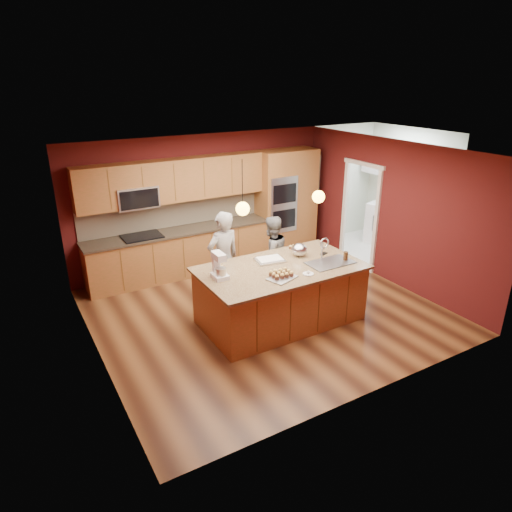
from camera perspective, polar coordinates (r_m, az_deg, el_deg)
floor at (r=7.87m, az=1.21°, el=-6.93°), size 5.50×5.50×0.00m
ceiling at (r=6.98m, az=1.39°, el=12.89°), size 5.50×5.50×0.00m
wall_back at (r=9.44m, az=-6.69°, el=6.75°), size 5.50×0.00×5.50m
wall_front at (r=5.51m, az=15.03°, el=-5.21°), size 5.50×0.00×5.50m
wall_left at (r=6.42m, az=-20.17°, el=-1.88°), size 0.00×5.00×5.00m
wall_right at (r=8.99m, az=16.49°, el=5.23°), size 0.00×5.00×5.00m
cabinet_run at (r=9.08m, az=-9.87°, el=3.54°), size 3.74×0.64×2.30m
oven_column at (r=10.09m, az=3.75°, el=6.67°), size 1.30×0.62×2.30m
doorway_trim at (r=9.60m, az=12.81°, el=4.75°), size 0.08×1.11×2.20m
laundry_room at (r=10.81m, az=18.24°, el=11.00°), size 2.60×2.70×2.70m
pendant_left at (r=6.51m, az=-1.68°, el=5.96°), size 0.20×0.20×0.80m
pendant_right at (r=7.23m, az=7.83°, el=7.38°), size 0.20×0.20×0.80m
island at (r=7.39m, az=3.18°, el=-4.68°), size 2.59×1.45×1.33m
person_left at (r=7.77m, az=-4.11°, el=-0.43°), size 0.67×0.49×1.69m
person_right at (r=8.25m, az=1.91°, el=0.09°), size 0.77×0.63×1.46m
stand_mixer at (r=6.77m, az=-4.63°, el=-1.40°), size 0.21×0.29×0.39m
sheet_cake at (r=7.40m, az=1.74°, el=-0.47°), size 0.50×0.40×0.05m
cooling_rack at (r=6.79m, az=3.28°, el=-2.76°), size 0.49×0.42×0.02m
mixing_bowl at (r=7.62m, az=5.43°, el=0.78°), size 0.26×0.26×0.22m
plate at (r=6.97m, az=6.55°, el=-2.22°), size 0.17×0.17×0.01m
tumbler at (r=7.55m, az=11.14°, el=-0.01°), size 0.07×0.07×0.15m
phone at (r=7.78m, az=8.47°, el=0.31°), size 0.16×0.12×0.01m
cupcakes_left at (r=7.10m, az=-4.80°, el=-1.42°), size 0.17×0.17×0.08m
cupcakes_rack at (r=6.82m, az=3.17°, el=-2.19°), size 0.35×0.26×0.08m
cupcakes_right at (r=7.92m, az=5.04°, el=1.06°), size 0.21×0.21×0.06m
washer at (r=10.79m, az=18.22°, el=3.17°), size 0.69×0.71×1.06m
dryer at (r=11.29m, az=15.43°, el=4.02°), size 0.76×0.77×0.96m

